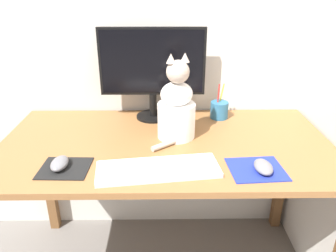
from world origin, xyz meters
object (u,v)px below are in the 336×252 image
Objects in this scene: monitor at (152,68)px; pen_cup at (219,110)px; keyboard at (158,169)px; computer_mouse_left at (60,163)px; cat at (177,107)px; computer_mouse_right at (263,167)px.

monitor is 2.92× the size of pen_cup.
keyboard is 0.36m from computer_mouse_left.
pen_cup is (0.33, -0.01, -0.21)m from monitor.
cat is (0.08, 0.29, 0.13)m from keyboard.
cat reaches higher than keyboard.
cat is at bearing -136.10° from pen_cup.
keyboard is 4.36× the size of computer_mouse_left.
computer_mouse_left is at bearing -123.99° from monitor.
keyboard is at bearing -120.69° from pen_cup.
computer_mouse_right is 0.44m from cat.
computer_mouse_left is 0.53m from cat.
monitor is 4.79× the size of computer_mouse_left.
computer_mouse_left is 0.74m from computer_mouse_right.
keyboard is 4.29× the size of computer_mouse_right.
computer_mouse_left is (-0.33, -0.49, -0.23)m from monitor.
computer_mouse_left is 0.82m from pen_cup.
cat is at bearing 31.07° from computer_mouse_left.
monitor is at bearing 86.14° from keyboard.
monitor is 0.57m from keyboard.
pen_cup reaches higher than keyboard.
monitor is 0.64m from computer_mouse_left.
computer_mouse_left is at bearing -144.10° from pen_cup.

